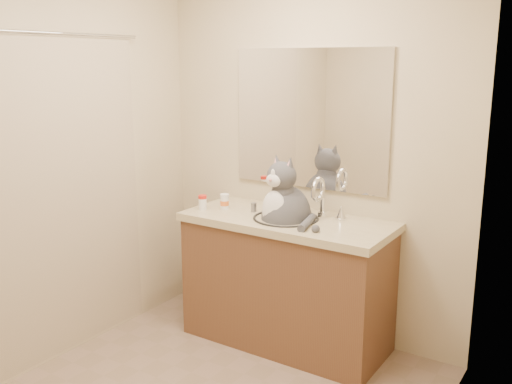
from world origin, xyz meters
TOP-DOWN VIEW (x-y plane):
  - room at (0.00, 0.00)m, footprint 2.22×2.52m
  - vanity at (0.00, 0.96)m, footprint 1.34×0.59m
  - mirror at (0.00, 1.24)m, footprint 1.10×0.02m
  - shower_curtain at (-1.05, 0.10)m, footprint 0.02×1.30m
  - cat at (-0.00, 0.94)m, footprint 0.43×0.42m
  - pill_bottle_redcap at (-0.58, 0.84)m, footprint 0.07×0.07m
  - pill_bottle_orange at (-0.46, 0.93)m, footprint 0.08×0.08m
  - grey_canister at (-0.26, 0.97)m, footprint 0.05×0.05m

SIDE VIEW (x-z plane):
  - vanity at x=0.00m, z-range -0.12..1.00m
  - grey_canister at x=-0.26m, z-range 0.85..0.91m
  - cat at x=0.00m, z-range 0.58..1.20m
  - pill_bottle_redcap at x=-0.58m, z-range 0.85..0.95m
  - pill_bottle_orange at x=-0.46m, z-range 0.85..0.95m
  - shower_curtain at x=-1.05m, z-range 0.06..2.00m
  - room at x=0.00m, z-range -0.01..2.41m
  - mirror at x=0.00m, z-range 1.00..1.90m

